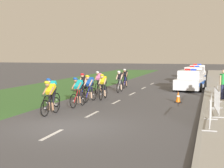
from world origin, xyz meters
The scene contains 21 objects.
ground_plane centered at (0.00, 0.00, 0.00)m, with size 160.00×160.00×0.00m, color #4C4C51.
kerb_edge centered at (4.75, 14.00, 0.07)m, with size 0.16×60.00×0.13m, color #9E9E99.
grass_verge centered at (-6.60, 14.00, 0.00)m, with size 7.00×60.00×0.01m, color #3D7033.
lane_markings_centre centered at (0.00, 8.67, 0.00)m, with size 0.14×21.60×0.01m.
cyclist_lead centered at (-1.74, 2.03, 0.79)m, with size 0.42×1.72×1.56m.
cyclist_second centered at (-2.43, 3.54, 0.79)m, with size 0.42×1.72×1.56m.
cyclist_third centered at (-1.40, 4.45, 0.79)m, with size 0.45×1.72×1.56m.
cyclist_fourth centered at (-1.48, 6.35, 0.79)m, with size 0.45×1.72×1.56m.
cyclist_fifth centered at (-1.04, 7.50, 0.79)m, with size 0.42×1.72×1.56m.
cyclist_sixth centered at (-2.39, 7.78, 0.79)m, with size 0.45×1.72×1.56m.
cyclist_seventh centered at (-2.26, 10.32, 0.79)m, with size 0.42×1.72×1.56m.
cyclist_eighth centered at (-1.04, 11.31, 0.79)m, with size 0.42×1.72×1.56m.
cyclist_ninth centered at (-1.40, 14.27, 0.79)m, with size 0.43×1.72×1.56m.
police_car_nearest centered at (3.62, 14.35, 0.68)m, with size 2.31×4.55×1.59m.
police_car_second centered at (3.62, 20.68, 0.68)m, with size 2.22×4.51×1.59m.
police_car_third centered at (3.62, 26.60, 0.68)m, with size 2.15×4.47×1.59m.
crowd_barrier_front centered at (5.08, 1.18, 0.65)m, with size 0.56×2.32×1.07m.
crowd_barrier_middle centered at (5.33, 3.78, 0.65)m, with size 0.65×2.32×1.07m.
crowd_barrier_rear centered at (5.40, 6.28, 0.65)m, with size 0.55×2.32×1.07m.
traffic_cone_near centered at (3.36, 7.35, 0.31)m, with size 0.36×0.36×0.64m.
spectator_back centered at (5.75, 8.60, 1.08)m, with size 0.44×0.40×1.68m.
Camera 1 is at (5.03, -11.33, 2.70)m, focal length 53.92 mm.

